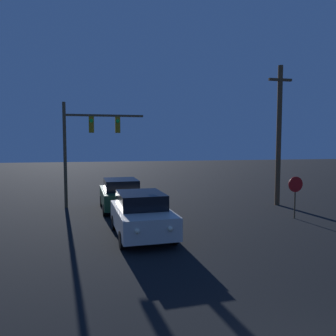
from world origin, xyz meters
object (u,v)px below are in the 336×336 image
at_px(car_near, 142,214).
at_px(utility_pole, 279,134).
at_px(car_far, 121,194).
at_px(traffic_signal_mast, 86,138).
at_px(stop_sign, 295,189).

xyz_separation_m(car_near, utility_pole, (8.53, 4.72, 3.25)).
relative_size(car_near, car_far, 1.00).
bearing_deg(car_far, traffic_signal_mast, 142.00).
bearing_deg(car_near, utility_pole, -154.44).
relative_size(car_far, stop_sign, 2.11).
height_order(car_near, traffic_signal_mast, traffic_signal_mast).
height_order(traffic_signal_mast, utility_pole, utility_pole).
relative_size(traffic_signal_mast, stop_sign, 2.89).
bearing_deg(traffic_signal_mast, utility_pole, -8.98).
height_order(car_far, traffic_signal_mast, traffic_signal_mast).
xyz_separation_m(traffic_signal_mast, utility_pole, (10.79, -1.71, 0.23)).
relative_size(car_far, utility_pole, 0.53).
bearing_deg(utility_pole, car_far, 177.28).
height_order(car_far, stop_sign, stop_sign).
relative_size(car_far, traffic_signal_mast, 0.73).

